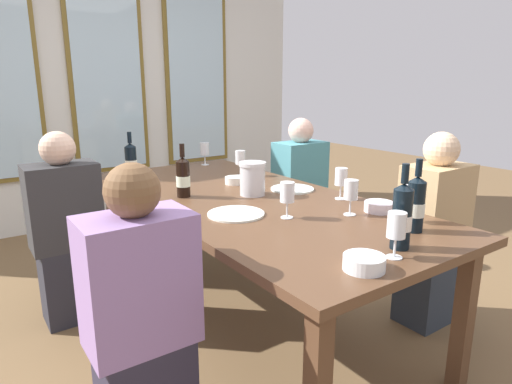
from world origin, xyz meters
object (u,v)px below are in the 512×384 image
object	(u,v)px
wine_glass_2	(341,177)
seated_person_0	(142,323)
wine_glass_5	(351,191)
metal_pitcher	(252,178)
seated_person_3	(299,194)
wine_bottle_1	(183,177)
tasting_bowl_2	(379,207)
wine_glass_0	(287,193)
white_plate_0	(236,214)
wine_bottle_3	(416,204)
seated_person_1	(433,235)
wine_bottle_0	(402,216)
wine_glass_6	(240,158)
tasting_bowl_1	(364,263)
wine_glass_1	(205,150)
wine_glass_3	(396,227)
wine_glass_4	(411,197)
tasting_bowl_0	(235,180)
dining_table	(247,209)
seated_person_2	(67,234)
white_plate_1	(292,189)
wine_bottle_2	(131,161)

from	to	relation	value
wine_glass_2	seated_person_0	xyz separation A→B (m)	(-1.25, -0.26, -0.34)
wine_glass_5	metal_pitcher	bearing A→B (deg)	105.55
seated_person_3	wine_glass_2	bearing A→B (deg)	-117.21
wine_bottle_1	wine_glass_5	size ratio (longest dim) A/B	1.72
tasting_bowl_2	wine_glass_0	world-z (taller)	wine_glass_0
white_plate_0	seated_person_3	distance (m)	1.34
seated_person_3	wine_bottle_3	bearing A→B (deg)	-111.94
tasting_bowl_2	seated_person_1	bearing A→B (deg)	-2.58
wine_bottle_0	wine_bottle_3	world-z (taller)	wine_bottle_0
white_plate_0	wine_glass_6	distance (m)	0.94
wine_bottle_3	seated_person_3	world-z (taller)	seated_person_3
tasting_bowl_1	wine_glass_6	size ratio (longest dim) A/B	0.84
wine_glass_1	white_plate_0	bearing A→B (deg)	-112.28
wine_glass_6	seated_person_0	bearing A→B (deg)	-136.00
wine_glass_3	seated_person_3	world-z (taller)	seated_person_3
seated_person_0	wine_glass_2	bearing A→B (deg)	11.62
wine_glass_4	tasting_bowl_2	bearing A→B (deg)	83.54
wine_glass_5	tasting_bowl_0	bearing A→B (deg)	96.37
metal_pitcher	wine_bottle_1	size ratio (longest dim) A/B	0.63
wine_glass_4	wine_glass_6	xyz separation A→B (m)	(-0.07, 1.32, 0.00)
tasting_bowl_2	wine_glass_1	bearing A→B (deg)	93.42
metal_pitcher	wine_glass_2	size ratio (longest dim) A/B	1.09
dining_table	seated_person_2	bearing A→B (deg)	144.88
metal_pitcher	wine_glass_5	xyz separation A→B (m)	(0.17, -0.59, 0.03)
dining_table	white_plate_1	bearing A→B (deg)	0.47
wine_bottle_1	wine_glass_1	bearing A→B (deg)	54.53
white_plate_0	wine_glass_2	size ratio (longest dim) A/B	1.60
wine_bottle_3	wine_glass_0	bearing A→B (deg)	125.23
tasting_bowl_2	wine_glass_2	world-z (taller)	wine_glass_2
wine_glass_0	seated_person_1	xyz separation A→B (m)	(0.90, -0.20, -0.34)
white_plate_1	wine_glass_3	xyz separation A→B (m)	(-0.37, -1.03, 0.11)
white_plate_0	seated_person_2	distance (m)	1.06
white_plate_0	seated_person_3	size ratio (longest dim) A/B	0.25
wine_glass_1	wine_glass_4	distance (m)	1.82
wine_glass_3	wine_bottle_2	bearing A→B (deg)	99.31
wine_bottle_0	wine_bottle_2	bearing A→B (deg)	102.42
wine_bottle_0	wine_glass_4	size ratio (longest dim) A/B	1.92
wine_bottle_1	seated_person_0	xyz separation A→B (m)	(-0.56, -0.80, -0.33)
wine_bottle_3	tasting_bowl_0	bearing A→B (deg)	96.86
wine_bottle_3	wine_glass_0	world-z (taller)	wine_bottle_3
tasting_bowl_2	wine_glass_5	size ratio (longest dim) A/B	0.83
tasting_bowl_2	seated_person_0	size ratio (longest dim) A/B	0.13
wine_glass_5	seated_person_3	bearing A→B (deg)	60.50
seated_person_1	seated_person_2	world-z (taller)	same
metal_pitcher	wine_glass_1	bearing A→B (deg)	76.90
tasting_bowl_0	white_plate_1	bearing A→B (deg)	-58.66
tasting_bowl_2	seated_person_2	distance (m)	1.73
wine_bottle_0	wine_glass_3	bearing A→B (deg)	-152.10
metal_pitcher	wine_glass_0	xyz separation A→B (m)	(-0.12, -0.46, 0.03)
white_plate_0	seated_person_0	bearing A→B (deg)	-151.54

